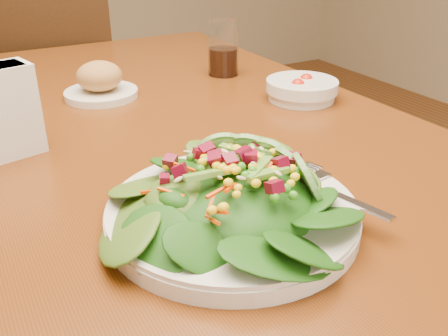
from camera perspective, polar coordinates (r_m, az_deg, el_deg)
The scene contains 6 objects.
dining_table at distance 0.96m, azimuth -8.11°, elevation -0.69°, with size 0.90×1.40×0.75m.
chair_far at distance 1.80m, azimuth -19.52°, elevation 6.73°, with size 0.52×0.52×0.98m.
salad_plate at distance 0.60m, azimuth 1.81°, elevation -3.33°, with size 0.31×0.31×0.09m.
bread_plate at distance 1.07m, azimuth -13.97°, elevation 9.43°, with size 0.15×0.15×0.08m.
tomato_bowl at distance 1.04m, azimuth 8.87°, elevation 8.88°, with size 0.15×0.15×0.05m.
drinking_glass at distance 1.20m, azimuth -0.09°, elevation 13.11°, with size 0.07×0.07×0.13m.
Camera 1 is at (-0.30, -0.80, 1.08)m, focal length 40.00 mm.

